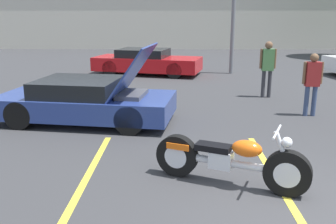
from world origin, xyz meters
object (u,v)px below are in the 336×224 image
parked_car_left_row (147,62)px  spectator_by_show_car (268,64)px  motorcycle (229,160)px  show_car_hood_open (87,100)px  spectator_near_motorcycle (312,79)px

parked_car_left_row → spectator_by_show_car: spectator_by_show_car is taller
parked_car_left_row → motorcycle: bearing=-65.4°
motorcycle → parked_car_left_row: bearing=123.6°
parked_car_left_row → show_car_hood_open: bearing=-83.1°
show_car_hood_open → parked_car_left_row: (0.93, 7.58, 0.01)m
show_car_hood_open → spectator_near_motorcycle: size_ratio=2.74×
motorcycle → spectator_by_show_car: spectator_by_show_car is taller
show_car_hood_open → spectator_near_motorcycle: (5.76, 0.68, 0.43)m
show_car_hood_open → spectator_by_show_car: bearing=37.6°
spectator_near_motorcycle → spectator_by_show_car: spectator_by_show_car is taller
parked_car_left_row → spectator_near_motorcycle: (4.83, -6.90, 0.42)m
motorcycle → spectator_by_show_car: size_ratio=1.30×
motorcycle → show_car_hood_open: (-3.04, 3.51, 0.13)m
motorcycle → show_car_hood_open: show_car_hood_open is taller
motorcycle → parked_car_left_row: size_ratio=0.47×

